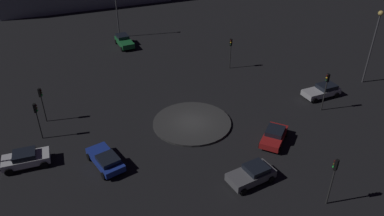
# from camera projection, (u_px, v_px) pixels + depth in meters

# --- Properties ---
(ground_plane) EXTENTS (116.29, 116.29, 0.00)m
(ground_plane) POSITION_uv_depth(u_px,v_px,m) (192.00, 124.00, 38.33)
(ground_plane) COLOR black
(roundabout_island) EXTENTS (8.04, 8.04, 0.21)m
(roundabout_island) POSITION_uv_depth(u_px,v_px,m) (192.00, 123.00, 38.28)
(roundabout_island) COLOR #383838
(roundabout_island) RESTS_ON ground_plane
(car_green) EXTENTS (4.56, 2.29, 1.50)m
(car_green) POSITION_uv_depth(u_px,v_px,m) (124.00, 41.00, 55.81)
(car_green) COLOR #1E7238
(car_green) RESTS_ON ground_plane
(car_white) EXTENTS (2.15, 3.99, 1.44)m
(car_white) POSITION_uv_depth(u_px,v_px,m) (26.00, 158.00, 32.33)
(car_white) COLOR white
(car_white) RESTS_ON ground_plane
(car_red) EXTENTS (4.05, 4.14, 1.31)m
(car_red) POSITION_uv_depth(u_px,v_px,m) (274.00, 136.00, 35.36)
(car_red) COLOR red
(car_red) RESTS_ON ground_plane
(car_blue) EXTENTS (4.62, 2.92, 1.29)m
(car_blue) POSITION_uv_depth(u_px,v_px,m) (106.00, 160.00, 32.32)
(car_blue) COLOR #1E38A5
(car_blue) RESTS_ON ground_plane
(car_grey) EXTENTS (2.59, 4.17, 1.41)m
(car_grey) POSITION_uv_depth(u_px,v_px,m) (252.00, 174.00, 30.67)
(car_grey) COLOR slate
(car_grey) RESTS_ON ground_plane
(car_silver) EXTENTS (2.18, 4.42, 1.41)m
(car_silver) POSITION_uv_depth(u_px,v_px,m) (322.00, 91.00, 42.79)
(car_silver) COLOR silver
(car_silver) RESTS_ON ground_plane
(traffic_light_south) EXTENTS (0.34, 0.38, 3.89)m
(traffic_light_south) POSITION_uv_depth(u_px,v_px,m) (37.00, 114.00, 34.70)
(traffic_light_south) COLOR #2D2D2D
(traffic_light_south) RESTS_ON ground_plane
(traffic_light_east) EXTENTS (0.39, 0.36, 4.31)m
(traffic_light_east) POSITION_uv_depth(u_px,v_px,m) (334.00, 173.00, 27.29)
(traffic_light_east) COLOR #2D2D2D
(traffic_light_east) RESTS_ON ground_plane
(traffic_light_southwest) EXTENTS (0.36, 0.39, 3.86)m
(traffic_light_southwest) POSITION_uv_depth(u_px,v_px,m) (41.00, 98.00, 37.27)
(traffic_light_southwest) COLOR #2D2D2D
(traffic_light_southwest) RESTS_ON ground_plane
(traffic_light_northwest) EXTENTS (0.39, 0.38, 4.11)m
(traffic_light_northwest) POSITION_uv_depth(u_px,v_px,m) (231.00, 48.00, 48.05)
(traffic_light_northwest) COLOR #2D2D2D
(traffic_light_northwest) RESTS_ON ground_plane
(traffic_light_north) EXTENTS (0.34, 0.38, 4.39)m
(traffic_light_north) POSITION_uv_depth(u_px,v_px,m) (326.00, 85.00, 38.96)
(traffic_light_north) COLOR #2D2D2D
(traffic_light_north) RESTS_ON ground_plane
(streetlamp_north) EXTENTS (0.59, 0.59, 8.98)m
(streetlamp_north) POSITION_uv_depth(u_px,v_px,m) (375.00, 35.00, 43.00)
(streetlamp_north) COLOR #4C4C51
(streetlamp_north) RESTS_ON ground_plane
(streetlamp_west) EXTENTS (0.46, 0.46, 8.90)m
(streetlamp_west) POSITION_uv_depth(u_px,v_px,m) (116.00, 3.00, 56.68)
(streetlamp_west) COLOR #4C4C51
(streetlamp_west) RESTS_ON ground_plane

